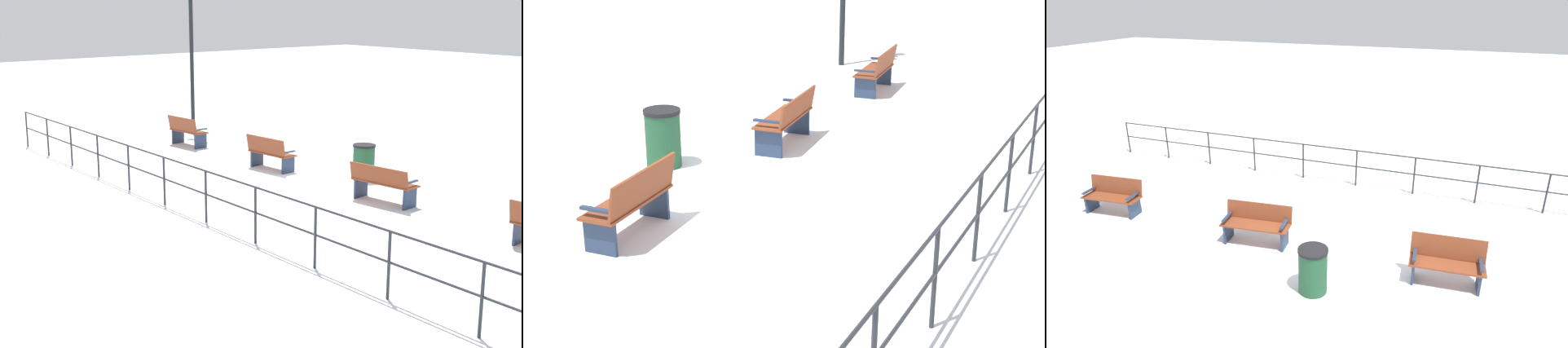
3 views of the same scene
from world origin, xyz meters
TOP-DOWN VIEW (x-y plane):
  - ground_plane at (0.00, 0.00)m, footprint 80.00×80.00m
  - bench_nearest at (-0.07, -6.13)m, footprint 0.70×1.52m
  - bench_second at (-0.03, -2.05)m, footprint 0.73×1.59m
  - bench_third at (0.03, 2.03)m, footprint 0.66×1.45m
  - waterfront_railing at (-3.91, 0.00)m, footprint 0.05×18.13m
  - trash_bin at (1.20, -0.26)m, footprint 0.57×0.57m

SIDE VIEW (x-z plane):
  - ground_plane at x=0.00m, z-range 0.00..0.00m
  - trash_bin at x=1.20m, z-range 0.00..0.91m
  - bench_nearest at x=-0.07m, z-range 0.01..0.90m
  - bench_third at x=0.03m, z-range 0.01..0.92m
  - bench_second at x=-0.03m, z-range 0.03..0.90m
  - waterfront_railing at x=-3.91m, z-range 0.18..1.27m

